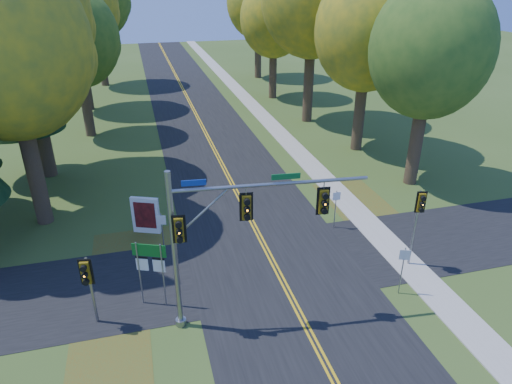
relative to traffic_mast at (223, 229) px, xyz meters
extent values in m
plane|color=#384F1C|center=(2.98, 1.26, -4.29)|extent=(160.00, 160.00, 0.00)
cube|color=black|center=(2.98, 1.26, -4.28)|extent=(8.00, 160.00, 0.02)
cube|color=black|center=(2.98, 3.26, -4.28)|extent=(60.00, 6.00, 0.02)
cube|color=gold|center=(2.88, 1.26, -4.26)|extent=(0.10, 160.00, 0.01)
cube|color=gold|center=(3.08, 1.26, -4.26)|extent=(0.10, 160.00, 0.01)
cube|color=#9E998E|center=(9.18, 1.26, -4.26)|extent=(1.60, 160.00, 0.06)
cube|color=brown|center=(-3.52, 5.26, -4.28)|extent=(4.00, 6.00, 0.00)
cube|color=brown|center=(9.78, 7.26, -4.28)|extent=(3.50, 8.00, 0.00)
cube|color=brown|center=(-4.52, -1.74, -4.28)|extent=(3.00, 5.00, 0.00)
cylinder|color=#38281C|center=(-8.22, 10.56, -0.91)|extent=(0.86, 0.86, 6.75)
ellipsoid|color=gold|center=(-8.22, 10.56, 5.26)|extent=(8.00, 8.00, 9.20)
sphere|color=gold|center=(-6.62, 11.76, 4.46)|extent=(4.80, 4.80, 4.80)
cylinder|color=#38281C|center=(14.48, 9.96, -1.25)|extent=(0.83, 0.83, 6.08)
ellipsoid|color=#517123|center=(14.48, 9.96, 4.31)|extent=(7.20, 7.20, 8.28)
sphere|color=#517123|center=(15.92, 11.04, 3.59)|extent=(4.32, 4.32, 4.32)
sphere|color=#517123|center=(13.22, 9.24, 5.03)|extent=(3.96, 3.96, 3.96)
cylinder|color=#38281C|center=(-8.82, 17.46, -0.57)|extent=(0.89, 0.89, 7.42)
ellipsoid|color=gold|center=(-8.82, 17.46, 6.15)|extent=(8.60, 8.60, 9.89)
sphere|color=gold|center=(-7.10, 18.75, 5.29)|extent=(5.16, 5.16, 5.16)
cylinder|color=#38281C|center=(13.88, 16.76, -1.14)|extent=(0.84, 0.84, 6.30)
ellipsoid|color=gold|center=(13.88, 16.76, 4.67)|extent=(7.60, 7.60, 8.74)
sphere|color=gold|center=(15.40, 17.90, 3.91)|extent=(4.56, 4.56, 4.56)
sphere|color=gold|center=(12.55, 16.00, 5.43)|extent=(4.18, 4.18, 4.18)
cylinder|color=#38281C|center=(-6.62, 25.66, -1.47)|extent=(0.81, 0.81, 5.62)
ellipsoid|color=#517123|center=(-6.62, 25.66, 3.72)|extent=(6.80, 6.80, 7.82)
sphere|color=#517123|center=(-5.26, 26.68, 3.04)|extent=(4.08, 4.08, 4.08)
sphere|color=#517123|center=(-7.81, 24.98, 4.40)|extent=(3.74, 3.74, 3.74)
cylinder|color=#38281C|center=(12.78, 24.86, -0.46)|extent=(0.90, 0.90, 7.65)
sphere|color=gold|center=(14.54, 26.18, 5.56)|extent=(5.28, 5.28, 5.28)
cylinder|color=#38281C|center=(-7.22, 34.36, -0.80)|extent=(0.87, 0.87, 6.98)
ellipsoid|color=gold|center=(-7.22, 34.36, 5.56)|extent=(8.20, 8.20, 9.43)
sphere|color=gold|center=(-5.58, 35.59, 4.74)|extent=(4.92, 4.92, 4.92)
cylinder|color=#38281C|center=(12.18, 34.06, -1.36)|extent=(0.82, 0.82, 5.85)
ellipsoid|color=gold|center=(12.18, 34.06, 4.01)|extent=(7.00, 7.00, 8.05)
sphere|color=gold|center=(13.58, 35.11, 3.31)|extent=(4.20, 4.20, 4.20)
sphere|color=gold|center=(10.95, 33.36, 4.71)|extent=(3.85, 3.85, 3.85)
cylinder|color=#38281C|center=(-6.02, 45.26, -0.69)|extent=(0.88, 0.88, 7.20)
sphere|color=#517123|center=(-4.34, 46.52, 5.01)|extent=(5.04, 5.04, 5.04)
cylinder|color=#38281C|center=(13.38, 44.76, -1.02)|extent=(0.85, 0.85, 6.53)
ellipsoid|color=gold|center=(13.38, 44.76, 4.97)|extent=(7.80, 7.80, 8.97)
sphere|color=gold|center=(14.94, 45.93, 4.19)|extent=(4.68, 4.68, 4.68)
cylinder|color=#38281C|center=(-10.02, 17.26, -2.58)|extent=(0.50, 0.50, 3.42)
cone|color=black|center=(-10.02, 17.26, 1.86)|extent=(5.60, 5.60, 5.45)
cylinder|color=gray|center=(-1.80, 0.21, -0.95)|extent=(0.21, 0.21, 6.66)
cylinder|color=gray|center=(-1.80, 0.21, -4.14)|extent=(0.42, 0.42, 0.29)
cylinder|color=gray|center=(1.76, -0.12, 1.62)|extent=(7.12, 0.81, 0.13)
cylinder|color=gray|center=(-0.76, 0.11, 0.67)|extent=(2.15, 0.29, 1.97)
cylinder|color=gray|center=(0.86, -0.04, 1.45)|extent=(0.04, 0.04, 0.34)
cube|color=#72590C|center=(0.86, -0.04, 0.80)|extent=(0.35, 0.31, 0.95)
cube|color=black|center=(0.86, -0.04, 0.80)|extent=(0.50, 0.08, 1.12)
sphere|color=orange|center=(0.83, -0.26, 0.80)|extent=(0.17, 0.17, 0.17)
cylinder|color=black|center=(0.83, -0.26, 1.10)|extent=(0.24, 0.17, 0.23)
cylinder|color=black|center=(0.83, -0.26, 0.80)|extent=(0.24, 0.17, 0.23)
cylinder|color=black|center=(0.83, -0.26, 0.49)|extent=(0.24, 0.17, 0.23)
cylinder|color=gray|center=(3.70, -0.31, 1.45)|extent=(0.04, 0.04, 0.34)
cube|color=#72590C|center=(3.70, -0.31, 0.80)|extent=(0.35, 0.31, 0.95)
cube|color=black|center=(3.70, -0.31, 0.80)|extent=(0.50, 0.08, 1.12)
sphere|color=orange|center=(3.68, -0.53, 0.80)|extent=(0.17, 0.17, 0.17)
cylinder|color=black|center=(3.68, -0.53, 1.10)|extent=(0.24, 0.17, 0.23)
cylinder|color=black|center=(3.68, -0.53, 0.80)|extent=(0.24, 0.17, 0.23)
cylinder|color=black|center=(3.68, -0.53, 0.49)|extent=(0.24, 0.17, 0.23)
cube|color=#72590C|center=(-1.57, 0.05, 0.19)|extent=(0.35, 0.31, 0.95)
cube|color=black|center=(-1.57, 0.05, 0.19)|extent=(0.50, 0.08, 1.12)
sphere|color=orange|center=(-1.60, -0.17, 0.19)|extent=(0.17, 0.17, 0.17)
cylinder|color=black|center=(-1.60, -0.17, 0.49)|extent=(0.24, 0.17, 0.23)
cylinder|color=black|center=(-1.60, -0.17, 0.19)|extent=(0.24, 0.17, 0.23)
cylinder|color=black|center=(-1.60, -0.17, -0.12)|extent=(0.24, 0.17, 0.23)
cube|color=navy|center=(-0.95, 0.13, 1.88)|extent=(0.86, 0.12, 0.21)
cube|color=#0C5926|center=(2.28, -0.17, 1.88)|extent=(1.05, 0.14, 0.21)
cylinder|color=gray|center=(9.22, 1.59, -2.33)|extent=(0.11, 0.11, 3.91)
cube|color=#72590C|center=(9.18, 1.40, -0.82)|extent=(0.36, 0.33, 0.89)
cube|color=black|center=(9.18, 1.40, -0.82)|extent=(0.46, 0.14, 1.05)
sphere|color=orange|center=(9.13, 1.20, -0.82)|extent=(0.16, 0.16, 0.16)
cylinder|color=black|center=(9.13, 1.20, -0.53)|extent=(0.24, 0.19, 0.21)
cylinder|color=black|center=(9.13, 1.20, -0.82)|extent=(0.24, 0.19, 0.21)
cylinder|color=black|center=(9.13, 1.20, -1.10)|extent=(0.24, 0.19, 0.21)
cylinder|color=gray|center=(-5.02, 1.26, -2.75)|extent=(0.11, 0.11, 3.06)
cube|color=#72590C|center=(-5.06, 1.05, -1.70)|extent=(0.37, 0.34, 0.96)
cube|color=black|center=(-5.06, 1.05, -1.70)|extent=(0.49, 0.12, 1.13)
sphere|color=orange|center=(-5.10, 0.83, -1.70)|extent=(0.17, 0.17, 0.17)
cylinder|color=black|center=(-5.10, 0.83, -1.40)|extent=(0.25, 0.19, 0.23)
cylinder|color=black|center=(-5.10, 0.83, -1.70)|extent=(0.25, 0.19, 0.23)
cylinder|color=black|center=(-5.10, 0.83, -2.01)|extent=(0.25, 0.19, 0.23)
cylinder|color=gray|center=(-3.20, 1.95, -2.77)|extent=(0.06, 0.06, 3.02)
cylinder|color=gray|center=(-2.27, 1.56, -2.77)|extent=(0.06, 0.06, 3.02)
cube|color=#0D5F1B|center=(-2.72, 1.79, -1.61)|extent=(1.31, 0.59, 0.55)
cube|color=silver|center=(-2.72, 1.79, -1.61)|extent=(1.12, 0.48, 0.08)
cube|color=silver|center=(-3.05, 1.92, -2.32)|extent=(0.48, 0.23, 0.55)
cube|color=black|center=(-3.05, 1.92, -1.99)|extent=(0.47, 0.20, 0.10)
cube|color=silver|center=(-2.40, 1.65, -2.32)|extent=(0.48, 0.23, 0.55)
cube|color=black|center=(-2.40, 1.65, -1.99)|extent=(0.47, 0.20, 0.10)
cube|color=white|center=(-2.73, 7.87, -3.25)|extent=(1.45, 0.78, 2.07)
cube|color=maroon|center=(-2.78, 7.77, -3.19)|extent=(1.07, 0.47, 1.49)
cube|color=white|center=(-3.26, 8.10, -4.11)|extent=(0.12, 0.12, 0.34)
cube|color=white|center=(-2.21, 7.65, -4.11)|extent=(0.12, 0.12, 0.34)
cylinder|color=gray|center=(7.18, 5.74, -3.16)|extent=(0.05, 0.05, 2.25)
cube|color=white|center=(7.18, 5.72, -2.35)|extent=(0.43, 0.05, 0.46)
cylinder|color=gray|center=(7.61, -0.23, -3.12)|extent=(0.05, 0.05, 2.33)
cube|color=silver|center=(7.61, -0.25, -2.27)|extent=(0.42, 0.19, 0.48)
cylinder|color=gray|center=(-2.02, 5.36, -3.11)|extent=(0.05, 0.05, 2.35)
cube|color=silver|center=(-2.03, 5.34, -2.25)|extent=(0.44, 0.17, 0.48)
camera|label=1|loc=(-2.52, -14.11, 8.41)|focal=32.00mm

